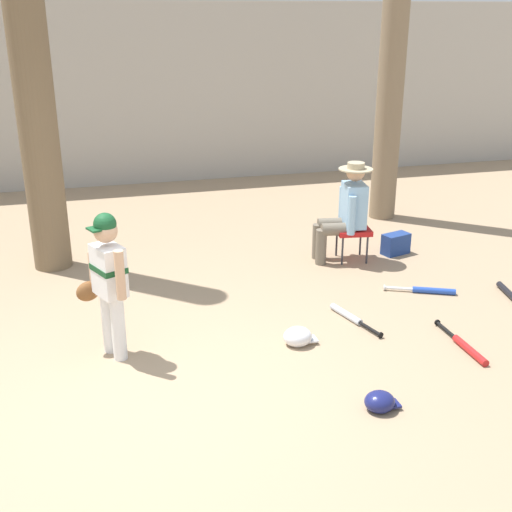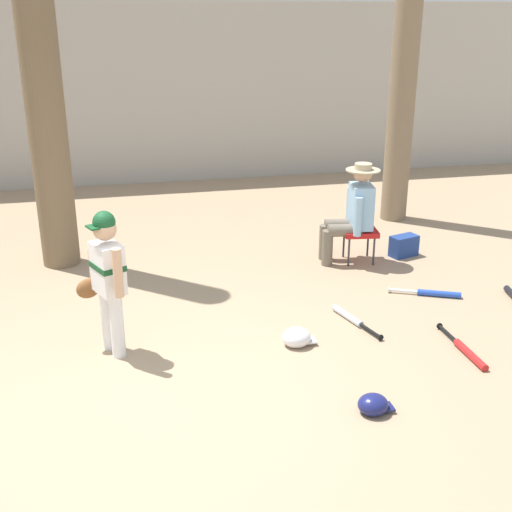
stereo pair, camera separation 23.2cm
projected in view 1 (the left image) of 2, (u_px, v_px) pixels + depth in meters
ground_plane at (152, 405)px, 5.02m from camera, size 60.00×60.00×0.00m
concrete_back_wall at (97, 96)px, 10.91m from camera, size 18.00×0.36×3.00m
tree_near_player at (32, 75)px, 6.98m from camera, size 0.64×0.64×5.04m
tree_behind_spectator at (392, 63)px, 8.84m from camera, size 0.53×0.53×4.87m
young_ballplayer at (108, 276)px, 5.50m from camera, size 0.47×0.55×1.31m
folding_stool at (352, 231)px, 7.82m from camera, size 0.46×0.46×0.41m
seated_spectator at (345, 209)px, 7.72m from camera, size 0.68×0.54×1.20m
handbag_beside_stool at (396, 244)px, 8.09m from camera, size 0.38×0.27×0.26m
bat_blue_youth at (428, 290)px, 6.99m from camera, size 0.71×0.37×0.07m
bat_red_barrel at (466, 347)px, 5.82m from camera, size 0.07×0.82×0.07m
bat_aluminum_silver at (350, 316)px, 6.40m from camera, size 0.26×0.74×0.07m
bat_black_composite at (510, 294)px, 6.90m from camera, size 0.21×0.72×0.07m
batting_helmet_white at (298, 337)px, 5.91m from camera, size 0.31×0.24×0.18m
batting_helmet_navy at (380, 402)px, 4.94m from camera, size 0.28×0.21×0.16m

